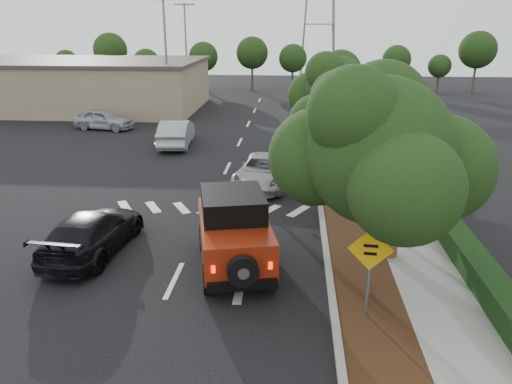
# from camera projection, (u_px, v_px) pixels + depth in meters

# --- Properties ---
(ground) EXTENTS (120.00, 120.00, 0.00)m
(ground) POSITION_uv_depth(u_px,v_px,m) (174.00, 280.00, 14.80)
(ground) COLOR black
(ground) RESTS_ON ground
(curb) EXTENTS (0.20, 70.00, 0.15)m
(curb) POSITION_uv_depth(u_px,v_px,m) (316.00, 169.00, 25.75)
(curb) COLOR #9E9B93
(curb) RESTS_ON ground
(planting_strip) EXTENTS (1.80, 70.00, 0.12)m
(planting_strip) POSITION_uv_depth(u_px,v_px,m) (335.00, 169.00, 25.69)
(planting_strip) COLOR black
(planting_strip) RESTS_ON ground
(sidewalk) EXTENTS (2.00, 70.00, 0.12)m
(sidewalk) POSITION_uv_depth(u_px,v_px,m) (372.00, 170.00, 25.55)
(sidewalk) COLOR gray
(sidewalk) RESTS_ON ground
(hedge) EXTENTS (0.80, 70.00, 0.80)m
(hedge) POSITION_uv_depth(u_px,v_px,m) (401.00, 164.00, 25.33)
(hedge) COLOR black
(hedge) RESTS_ON ground
(commercial_building) EXTENTS (22.00, 12.00, 4.00)m
(commercial_building) POSITION_uv_depth(u_px,v_px,m) (73.00, 85.00, 43.62)
(commercial_building) COLOR gray
(commercial_building) RESTS_ON ground
(transmission_tower) EXTENTS (7.00, 4.00, 28.00)m
(transmission_tower) POSITION_uv_depth(u_px,v_px,m) (317.00, 86.00, 59.63)
(transmission_tower) COLOR slate
(transmission_tower) RESTS_ON ground
(street_tree_near) EXTENTS (3.80, 3.80, 5.92)m
(street_tree_near) POSITION_uv_depth(u_px,v_px,m) (367.00, 297.00, 13.92)
(street_tree_near) COLOR black
(street_tree_near) RESTS_ON ground
(street_tree_mid) EXTENTS (3.20, 3.20, 5.32)m
(street_tree_mid) POSITION_uv_depth(u_px,v_px,m) (345.00, 208.00, 20.52)
(street_tree_mid) COLOR black
(street_tree_mid) RESTS_ON ground
(street_tree_far) EXTENTS (3.40, 3.40, 5.62)m
(street_tree_far) POSITION_uv_depth(u_px,v_px,m) (334.00, 165.00, 26.65)
(street_tree_far) COLOR black
(street_tree_far) RESTS_ON ground
(light_pole_a) EXTENTS (2.00, 0.22, 9.00)m
(light_pole_a) POSITION_uv_depth(u_px,v_px,m) (170.00, 118.00, 39.80)
(light_pole_a) COLOR slate
(light_pole_a) RESTS_ON ground
(light_pole_b) EXTENTS (2.00, 0.22, 9.00)m
(light_pole_b) POSITION_uv_depth(u_px,v_px,m) (188.00, 96.00, 51.19)
(light_pole_b) COLOR slate
(light_pole_b) RESTS_ON ground
(red_jeep) EXTENTS (2.88, 4.79, 2.35)m
(red_jeep) POSITION_uv_depth(u_px,v_px,m) (233.00, 229.00, 15.41)
(red_jeep) COLOR black
(red_jeep) RESTS_ON ground
(silver_suv_ahead) EXTENTS (2.99, 5.27, 1.39)m
(silver_suv_ahead) POSITION_uv_depth(u_px,v_px,m) (264.00, 171.00, 23.20)
(silver_suv_ahead) COLOR #9FA1A6
(silver_suv_ahead) RESTS_ON ground
(black_suv_oncoming) EXTENTS (2.38, 5.03, 1.42)m
(black_suv_oncoming) POSITION_uv_depth(u_px,v_px,m) (93.00, 232.00, 16.41)
(black_suv_oncoming) COLOR black
(black_suv_oncoming) RESTS_ON ground
(silver_sedan_oncoming) EXTENTS (2.13, 5.05, 1.62)m
(silver_sedan_oncoming) POSITION_uv_depth(u_px,v_px,m) (176.00, 133.00, 30.58)
(silver_sedan_oncoming) COLOR #A3A6AA
(silver_sedan_oncoming) RESTS_ON ground
(parked_suv) EXTENTS (4.51, 2.57, 1.45)m
(parked_suv) POSITION_uv_depth(u_px,v_px,m) (104.00, 119.00, 35.34)
(parked_suv) COLOR #A6A9AD
(parked_suv) RESTS_ON ground
(speed_hump_sign) EXTENTS (1.12, 0.15, 2.40)m
(speed_hump_sign) POSITION_uv_depth(u_px,v_px,m) (370.00, 260.00, 12.38)
(speed_hump_sign) COLOR slate
(speed_hump_sign) RESTS_ON ground
(terracotta_planter) EXTENTS (0.64, 0.64, 1.12)m
(terracotta_planter) POSITION_uv_depth(u_px,v_px,m) (390.00, 237.00, 15.93)
(terracotta_planter) COLOR brown
(terracotta_planter) RESTS_ON ground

